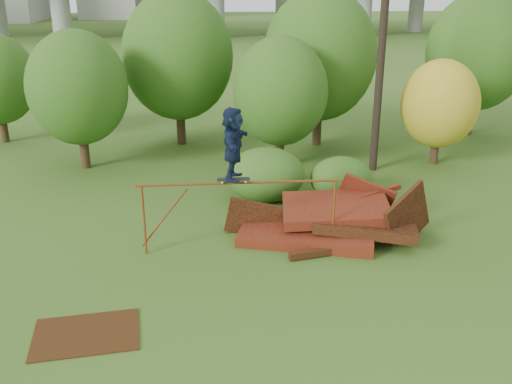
{
  "coord_description": "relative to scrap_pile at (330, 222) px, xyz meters",
  "views": [
    {
      "loc": [
        -2.11,
        -11.37,
        6.61
      ],
      "look_at": [
        -0.8,
        2.0,
        1.6
      ],
      "focal_mm": 40.0,
      "sensor_mm": 36.0,
      "label": 1
    }
  ],
  "objects": [
    {
      "name": "tree_0",
      "position": [
        -7.78,
        6.84,
        2.59
      ],
      "size": [
        3.58,
        3.58,
        5.05
      ],
      "color": "black",
      "rests_on": "ground"
    },
    {
      "name": "grind_rail",
      "position": [
        -2.51,
        -0.69,
        1.1
      ],
      "size": [
        5.15,
        0.14,
        1.89
      ],
      "color": "brown",
      "rests_on": "ground"
    },
    {
      "name": "flat_plate",
      "position": [
        -5.83,
        -4.17,
        -0.38
      ],
      "size": [
        2.21,
        1.69,
        0.03
      ],
      "primitive_type": "cube",
      "rotation": [
        0.0,
        0.0,
        0.11
      ],
      "color": "#381F0C",
      "rests_on": "ground"
    },
    {
      "name": "ground",
      "position": [
        -1.3,
        -2.68,
        -0.39
      ],
      "size": [
        240.0,
        240.0,
        0.0
      ],
      "primitive_type": "plane",
      "color": "#2D5116",
      "rests_on": "ground"
    },
    {
      "name": "utility_pole",
      "position": [
        2.86,
        5.55,
        4.41
      ],
      "size": [
        1.4,
        0.28,
        9.46
      ],
      "color": "black",
      "rests_on": "ground"
    },
    {
      "name": "skater",
      "position": [
        -2.66,
        -0.68,
        2.48
      ],
      "size": [
        0.86,
        1.75,
        1.8
      ],
      "primitive_type": "imported",
      "rotation": [
        0.0,
        0.0,
        1.36
      ],
      "color": "#121E39",
      "rests_on": "skateboard"
    },
    {
      "name": "tree_4",
      "position": [
        5.41,
        6.08,
        1.9
      ],
      "size": [
        2.86,
        2.86,
        3.95
      ],
      "color": "black",
      "rests_on": "ground"
    },
    {
      "name": "scrap_pile",
      "position": [
        0.0,
        0.0,
        0.0
      ],
      "size": [
        5.73,
        3.15,
        1.99
      ],
      "color": "#41130B",
      "rests_on": "ground"
    },
    {
      "name": "shrub_left",
      "position": [
        -1.43,
        2.86,
        0.45
      ],
      "size": [
        2.45,
        2.26,
        1.7
      ],
      "primitive_type": "ellipsoid",
      "color": "#224713",
      "rests_on": "ground"
    },
    {
      "name": "tree_3",
      "position": [
        1.45,
        9.12,
        3.33
      ],
      "size": [
        4.6,
        4.6,
        6.38
      ],
      "color": "black",
      "rests_on": "ground"
    },
    {
      "name": "shrub_right",
      "position": [
        0.95,
        2.65,
        0.31
      ],
      "size": [
        1.98,
        1.82,
        1.4
      ],
      "primitive_type": "ellipsoid",
      "color": "#224713",
      "rests_on": "ground"
    },
    {
      "name": "tree_1",
      "position": [
        -4.28,
        9.84,
        3.3
      ],
      "size": [
        4.53,
        4.53,
        6.3
      ],
      "color": "black",
      "rests_on": "ground"
    },
    {
      "name": "skateboard",
      "position": [
        -2.66,
        -0.68,
        1.56
      ],
      "size": [
        0.81,
        0.23,
        0.08
      ],
      "rotation": [
        0.0,
        0.0,
        -0.02
      ],
      "color": "black",
      "rests_on": "grind_rail"
    },
    {
      "name": "tree_5",
      "position": [
        8.64,
        10.17,
        3.27
      ],
      "size": [
        4.43,
        4.43,
        6.22
      ],
      "color": "black",
      "rests_on": "ground"
    },
    {
      "name": "tree_2",
      "position": [
        -0.55,
        6.19,
        2.45
      ],
      "size": [
        3.42,
        3.42,
        4.82
      ],
      "color": "black",
      "rests_on": "ground"
    }
  ]
}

